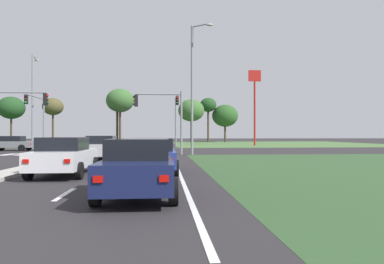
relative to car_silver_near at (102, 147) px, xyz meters
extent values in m
plane|color=#282628|center=(-2.19, 11.49, -0.79)|extent=(200.00, 200.00, 0.00)
cube|color=#476B38|center=(23.31, 35.99, -0.79)|extent=(35.00, 35.00, 0.01)
cube|color=#ADA89E|center=(-2.19, -7.51, -0.72)|extent=(1.20, 22.00, 0.14)
cube|color=#ADA89E|center=(-2.19, 36.49, -0.72)|extent=(1.20, 36.00, 0.14)
cube|color=silver|center=(1.31, -13.18, -0.79)|extent=(0.14, 2.00, 0.01)
cube|color=silver|center=(1.31, -7.18, -0.79)|extent=(0.14, 2.00, 0.01)
cube|color=silver|center=(1.31, -1.18, -0.79)|extent=(0.14, 2.00, 0.01)
cube|color=silver|center=(4.66, -6.51, -0.79)|extent=(0.14, 24.00, 0.01)
cube|color=silver|center=(1.61, 4.49, -0.79)|extent=(6.40, 0.50, 0.01)
cube|color=silver|center=(-8.59, 6.29, -0.79)|extent=(0.70, 2.80, 0.01)
cube|color=silver|center=(-7.44, 6.29, -0.79)|extent=(0.70, 2.80, 0.01)
cube|color=silver|center=(-6.29, 6.29, -0.79)|extent=(0.70, 2.80, 0.01)
cube|color=silver|center=(-5.14, 6.29, -0.79)|extent=(0.70, 2.80, 0.01)
cube|color=silver|center=(-3.99, 6.29, -0.79)|extent=(0.70, 2.80, 0.01)
cube|color=silver|center=(-2.84, 6.29, -0.79)|extent=(0.70, 2.80, 0.01)
cube|color=#B7B7BC|center=(0.00, 0.03, -0.12)|extent=(1.86, 4.39, 0.71)
cube|color=black|center=(0.00, -0.12, 0.50)|extent=(1.64, 2.02, 0.52)
cube|color=red|center=(-0.71, -2.18, -0.05)|extent=(0.20, 0.04, 0.14)
cube|color=red|center=(0.71, -2.18, -0.05)|extent=(0.20, 0.04, 0.14)
cylinder|color=black|center=(-0.93, 1.44, -0.47)|extent=(0.22, 0.64, 0.64)
cylinder|color=black|center=(0.93, 1.44, -0.47)|extent=(0.22, 0.64, 0.64)
cylinder|color=black|center=(-0.93, -1.37, -0.47)|extent=(0.22, 0.64, 0.64)
cylinder|color=black|center=(0.93, -1.37, -0.47)|extent=(0.22, 0.64, 0.64)
cube|color=navy|center=(3.54, -7.90, -0.16)|extent=(1.88, 4.50, 0.64)
cube|color=black|center=(3.54, -8.05, 0.42)|extent=(1.65, 2.07, 0.52)
cube|color=red|center=(2.83, -10.17, -0.09)|extent=(0.20, 0.04, 0.14)
cube|color=red|center=(4.25, -10.17, -0.09)|extent=(0.20, 0.04, 0.14)
cylinder|color=black|center=(2.60, -6.46, -0.47)|extent=(0.22, 0.64, 0.64)
cylinder|color=black|center=(4.48, -6.46, -0.47)|extent=(0.22, 0.64, 0.64)
cylinder|color=black|center=(2.60, -9.34, -0.47)|extent=(0.22, 0.64, 0.64)
cylinder|color=black|center=(4.48, -9.34, -0.47)|extent=(0.22, 0.64, 0.64)
cube|color=slate|center=(-11.14, 12.85, -0.16)|extent=(4.17, 1.77, 0.63)
cube|color=black|center=(-10.99, 12.85, 0.42)|extent=(1.92, 1.55, 0.52)
cube|color=red|center=(-9.04, 12.18, -0.10)|extent=(0.04, 0.20, 0.14)
cube|color=red|center=(-9.04, 13.52, -0.10)|extent=(0.04, 0.20, 0.14)
cylinder|color=black|center=(-12.48, 13.73, -0.47)|extent=(0.64, 0.22, 0.64)
cylinder|color=black|center=(-9.81, 11.96, -0.47)|extent=(0.64, 0.22, 0.64)
cylinder|color=black|center=(-9.81, 13.73, -0.47)|extent=(0.64, 0.22, 0.64)
cube|color=silver|center=(0.03, -8.64, -0.13)|extent=(1.80, 4.26, 0.69)
cube|color=black|center=(0.03, -8.79, 0.47)|extent=(1.59, 1.96, 0.52)
cube|color=red|center=(-0.65, -10.79, -0.06)|extent=(0.20, 0.04, 0.14)
cube|color=red|center=(0.71, -10.79, -0.06)|extent=(0.20, 0.04, 0.14)
cylinder|color=black|center=(-0.87, -7.28, -0.47)|extent=(0.22, 0.64, 0.64)
cylinder|color=black|center=(0.93, -7.28, -0.47)|extent=(0.22, 0.64, 0.64)
cylinder|color=black|center=(-0.87, -10.01, -0.47)|extent=(0.22, 0.64, 0.64)
cylinder|color=black|center=(0.93, -10.01, -0.47)|extent=(0.22, 0.64, 0.64)
cube|color=#161E47|center=(3.34, -13.41, -0.13)|extent=(1.77, 4.60, 0.69)
cube|color=black|center=(3.34, -13.56, 0.47)|extent=(1.55, 2.11, 0.52)
cube|color=red|center=(2.67, -15.73, -0.06)|extent=(0.20, 0.04, 0.14)
cube|color=red|center=(4.01, -15.73, -0.06)|extent=(0.20, 0.04, 0.14)
cylinder|color=black|center=(2.46, -11.94, -0.47)|extent=(0.22, 0.64, 0.64)
cylinder|color=black|center=(4.22, -11.94, -0.47)|extent=(0.22, 0.64, 0.64)
cylinder|color=black|center=(2.46, -14.88, -0.47)|extent=(0.22, 0.64, 0.64)
cylinder|color=black|center=(4.22, -14.88, -0.47)|extent=(0.22, 0.64, 0.64)
cylinder|color=gray|center=(5.41, 4.89, 1.76)|extent=(0.18, 0.18, 5.11)
cylinder|color=gray|center=(3.61, 4.89, 4.06)|extent=(3.61, 0.12, 0.12)
cube|color=black|center=(1.81, 4.89, 3.54)|extent=(0.26, 0.32, 0.95)
sphere|color=#360503|center=(1.65, 4.89, 3.84)|extent=(0.20, 0.20, 0.20)
sphere|color=orange|center=(1.65, 4.89, 3.54)|extent=(0.20, 0.20, 0.20)
sphere|color=black|center=(1.65, 4.89, 3.24)|extent=(0.20, 0.20, 0.20)
cylinder|color=gray|center=(-7.51, 4.89, 4.10)|extent=(4.55, 0.12, 0.12)
cube|color=black|center=(-5.23, 4.89, 3.58)|extent=(0.26, 0.32, 0.95)
sphere|color=red|center=(-5.07, 4.89, 3.88)|extent=(0.20, 0.20, 0.20)
sphere|color=#3A2405|center=(-5.07, 4.89, 3.58)|extent=(0.20, 0.20, 0.20)
sphere|color=black|center=(-5.07, 4.89, 3.28)|extent=(0.20, 0.20, 0.20)
cylinder|color=gray|center=(5.41, 18.09, 2.20)|extent=(0.18, 0.18, 5.99)
cylinder|color=gray|center=(5.41, 15.80, 4.95)|extent=(0.12, 4.58, 0.12)
cube|color=black|center=(5.41, 13.50, 4.42)|extent=(0.32, 0.26, 0.95)
sphere|color=red|center=(5.41, 13.34, 4.72)|extent=(0.20, 0.20, 0.20)
sphere|color=#3A2405|center=(5.41, 13.34, 4.42)|extent=(0.20, 0.20, 0.20)
sphere|color=black|center=(5.41, 13.34, 4.12)|extent=(0.20, 0.20, 0.20)
cylinder|color=gray|center=(-9.79, 18.09, 2.17)|extent=(0.18, 0.18, 5.93)
cylinder|color=gray|center=(-9.79, 15.53, 4.88)|extent=(0.12, 5.11, 0.12)
cube|color=black|center=(-9.79, 12.97, 4.36)|extent=(0.32, 0.26, 0.95)
sphere|color=#360503|center=(-9.79, 12.81, 4.66)|extent=(0.20, 0.20, 0.20)
sphere|color=#3A2405|center=(-9.79, 12.81, 4.36)|extent=(0.20, 0.20, 0.20)
sphere|color=green|center=(-9.79, 12.81, 4.06)|extent=(0.20, 0.20, 0.20)
cylinder|color=gray|center=(6.27, 4.77, 4.41)|extent=(0.20, 0.20, 10.40)
cylinder|color=gray|center=(6.92, 4.29, 9.51)|extent=(1.36, 1.04, 0.10)
ellipsoid|color=#B2B2A8|center=(7.57, 3.81, 9.41)|extent=(0.56, 0.28, 0.20)
cylinder|color=gray|center=(-10.64, 16.99, 4.49)|extent=(0.20, 0.20, 10.57)
cylinder|color=gray|center=(-10.82, 18.08, 9.67)|extent=(0.46, 2.19, 0.10)
ellipsoid|color=#B2B2A8|center=(-11.00, 19.16, 9.57)|extent=(0.56, 0.28, 0.20)
cylinder|color=gray|center=(6.27, 42.66, 3.48)|extent=(0.20, 0.20, 8.56)
cylinder|color=gray|center=(7.16, 43.08, 7.66)|extent=(1.83, 0.94, 0.10)
ellipsoid|color=#B2B2A8|center=(8.06, 43.51, 7.56)|extent=(0.56, 0.28, 0.20)
cylinder|color=red|center=(17.24, 26.62, 3.91)|extent=(0.28, 0.28, 9.40)
cube|color=red|center=(17.24, 26.62, 9.41)|extent=(1.80, 0.30, 1.60)
torus|color=yellow|center=(16.85, 26.79, 9.41)|extent=(0.96, 0.16, 0.96)
torus|color=yellow|center=(17.64, 26.79, 9.41)|extent=(0.96, 0.16, 0.96)
cylinder|color=#423323|center=(-24.65, 44.56, 1.84)|extent=(0.35, 0.35, 5.27)
ellipsoid|color=#1E421E|center=(-24.65, 44.56, 5.83)|extent=(4.94, 4.94, 4.20)
cylinder|color=#423323|center=(-18.36, 48.87, 2.26)|extent=(0.37, 0.37, 6.11)
ellipsoid|color=#4C4728|center=(-18.36, 48.87, 6.44)|extent=(4.10, 4.10, 3.48)
cylinder|color=#423323|center=(-5.05, 45.21, 2.68)|extent=(0.45, 0.45, 6.95)
ellipsoid|color=#38602D|center=(-5.05, 45.21, 7.21)|extent=(3.82, 3.82, 3.25)
cylinder|color=#423323|center=(-4.43, 44.58, 2.55)|extent=(0.41, 0.41, 6.70)
ellipsoid|color=#38602D|center=(-4.43, 44.58, 7.37)|extent=(5.34, 5.34, 4.54)
cylinder|color=#423323|center=(13.18, 48.28, 2.61)|extent=(0.39, 0.39, 6.81)
ellipsoid|color=#1E421E|center=(13.18, 48.28, 6.96)|extent=(3.43, 3.43, 2.92)
cylinder|color=#423323|center=(9.49, 46.30, 1.71)|extent=(0.36, 0.36, 5.01)
ellipsoid|color=#38602D|center=(9.49, 46.30, 5.65)|extent=(5.24, 5.24, 4.45)
cylinder|color=#423323|center=(16.86, 48.97, 1.23)|extent=(0.41, 0.41, 4.04)
ellipsoid|color=#285123|center=(16.86, 48.97, 4.75)|extent=(5.47, 5.47, 4.65)
camera|label=1|loc=(4.01, -22.88, 0.86)|focal=32.32mm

